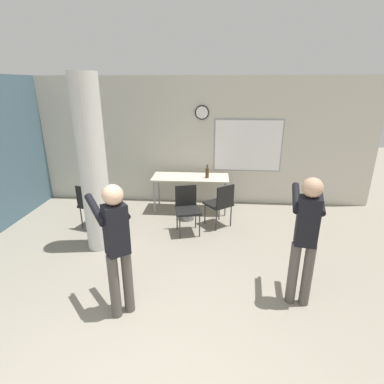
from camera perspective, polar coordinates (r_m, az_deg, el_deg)
name	(u,v)px	position (r m, az deg, el deg)	size (l,w,h in m)	color
wall_back	(193,142)	(6.80, 0.20, 9.51)	(8.00, 0.15, 2.80)	beige
support_pillar	(93,167)	(4.96, -18.37, 4.57)	(0.43, 0.43, 2.80)	silver
folding_table	(191,179)	(6.40, -0.28, 2.46)	(1.62, 0.64, 0.77)	beige
bottle_on_table	(207,173)	(6.28, 2.90, 3.67)	(0.08, 0.08, 0.28)	#4C3319
waste_bin	(188,212)	(6.13, -0.78, -3.85)	(0.26, 0.26, 0.31)	gray
chair_table_front	(187,206)	(5.50, -0.91, -2.71)	(0.54, 0.54, 0.87)	black
chair_near_pillar	(91,203)	(5.97, -18.65, -1.96)	(0.54, 0.54, 0.87)	black
chair_table_right	(221,202)	(5.72, 5.47, -1.90)	(0.62, 0.62, 0.87)	black
person_playing_front	(116,241)	(3.49, -14.21, -9.11)	(0.61, 0.65, 1.64)	#514C47
person_playing_side	(306,233)	(3.79, 20.84, -7.26)	(0.45, 0.68, 1.66)	#514C47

